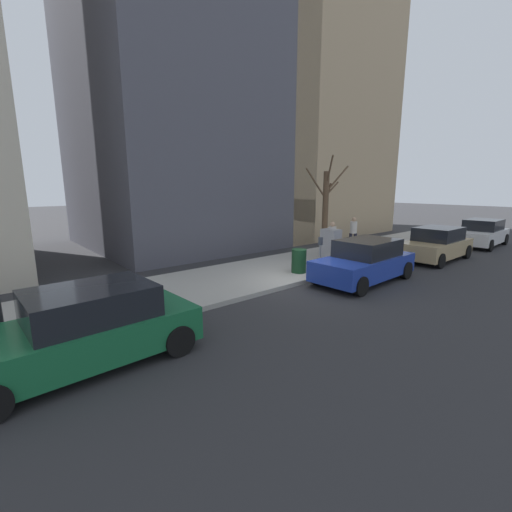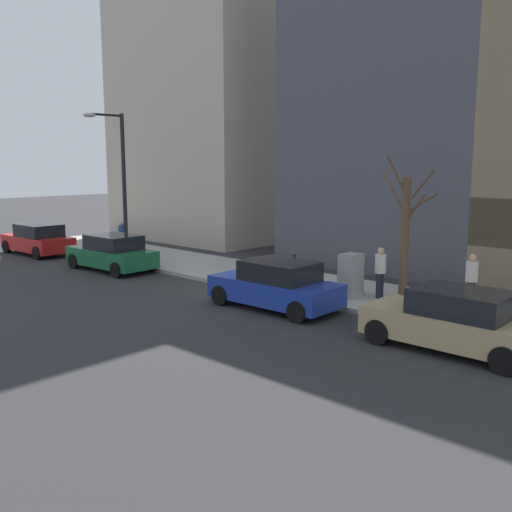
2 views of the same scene
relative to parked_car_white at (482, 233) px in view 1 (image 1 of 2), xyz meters
name	(u,v)px [view 1 (image 1 of 2)]	position (x,y,z in m)	size (l,w,h in m)	color
ground_plane	(307,284)	(1.26, 13.60, -0.74)	(120.00, 120.00, 0.00)	#2B2B2D
sidewalk	(269,271)	(3.26, 13.60, -0.66)	(4.00, 36.00, 0.15)	#9E9B93
parked_car_white	(482,233)	(0.00, 0.00, 0.00)	(2.04, 4.26, 1.52)	white
parked_car_tan	(436,244)	(0.06, 5.97, 0.00)	(1.94, 4.21, 1.52)	tan
parked_car_blue	(365,261)	(0.14, 11.78, 0.00)	(2.02, 4.24, 1.52)	#1E389E
parked_car_green	(85,329)	(0.25, 21.07, 0.00)	(2.05, 4.26, 1.52)	#196038
parking_meter	(320,251)	(1.71, 12.37, 0.24)	(0.14, 0.10, 1.35)	slate
utility_box	(330,246)	(2.56, 10.63, 0.11)	(0.83, 0.61, 1.43)	#A8A399
bare_tree	(325,210)	(3.85, 9.43, 1.56)	(1.01, 2.24, 4.61)	brown
trash_bin	(299,261)	(2.16, 13.06, -0.14)	(0.56, 0.56, 0.90)	#14381E
pedestrian_near_meter	(353,231)	(3.79, 7.13, 0.35)	(0.36, 0.36, 1.66)	#1E1E2D
pedestrian_midblock	(332,237)	(3.09, 9.84, 0.35)	(0.40, 0.36, 1.66)	#1E1E2D
office_tower_left	(295,33)	(12.30, 3.00, 13.30)	(11.09, 11.09, 28.07)	tan
office_block_center	(183,110)	(12.24, 12.16, 6.98)	(10.96, 10.96, 15.44)	#4C4C56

